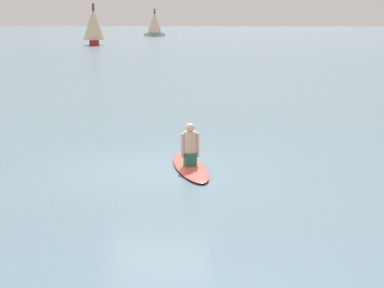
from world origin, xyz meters
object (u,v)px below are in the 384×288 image
at_px(surfboard, 190,167).
at_px(person_paddler, 190,146).
at_px(sailboat_far_left, 155,23).
at_px(sailboat_near_left, 94,26).

bearing_deg(surfboard, person_paddler, -16.70).
bearing_deg(sailboat_far_left, sailboat_near_left, 74.47).
bearing_deg(sailboat_near_left, person_paddler, 1.18).
bearing_deg(sailboat_far_left, person_paddler, 87.34).
bearing_deg(sailboat_near_left, sailboat_far_left, 161.62).
xyz_separation_m(surfboard, sailboat_near_left, (19.96, -64.64, 2.38)).
xyz_separation_m(person_paddler, sailboat_far_left, (18.48, -99.95, 1.69)).
xyz_separation_m(person_paddler, sailboat_near_left, (19.96, -64.64, 1.85)).
relative_size(person_paddler, sailboat_far_left, 0.22).
bearing_deg(person_paddler, sailboat_far_left, 173.78).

